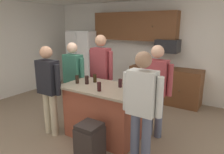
# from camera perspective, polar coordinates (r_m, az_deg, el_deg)

# --- Properties ---
(floor) EXTENTS (7.04, 7.04, 0.00)m
(floor) POSITION_cam_1_polar(r_m,az_deg,el_deg) (4.02, -6.87, -15.43)
(floor) COLOR #7F6B56
(floor) RESTS_ON ground
(back_wall) EXTENTS (6.40, 0.10, 2.60)m
(back_wall) POSITION_cam_1_polar(r_m,az_deg,el_deg) (5.96, 10.20, 7.44)
(back_wall) COLOR silver
(back_wall) RESTS_ON ground
(cabinet_run_upper) EXTENTS (2.40, 0.38, 0.75)m
(cabinet_run_upper) POSITION_cam_1_polar(r_m,az_deg,el_deg) (5.90, 6.02, 13.61)
(cabinet_run_upper) COLOR brown
(cabinet_run_lower) EXTENTS (1.80, 0.63, 0.90)m
(cabinet_run_lower) POSITION_cam_1_polar(r_m,az_deg,el_deg) (5.62, 14.21, -2.03)
(cabinet_run_lower) COLOR brown
(cabinet_run_lower) RESTS_ON ground
(refrigerator) EXTENTS (0.89, 0.76, 1.79)m
(refrigerator) POSITION_cam_1_polar(r_m,az_deg,el_deg) (6.69, -7.44, 4.76)
(refrigerator) COLOR white
(refrigerator) RESTS_ON ground
(microwave_over_range) EXTENTS (0.56, 0.40, 0.32)m
(microwave_over_range) POSITION_cam_1_polar(r_m,az_deg,el_deg) (5.45, 14.92, 8.17)
(microwave_over_range) COLOR black
(kitchen_island) EXTENTS (1.38, 0.82, 0.95)m
(kitchen_island) POSITION_cam_1_polar(r_m,az_deg,el_deg) (3.74, -2.51, -9.47)
(kitchen_island) COLOR brown
(kitchen_island) RESTS_ON ground
(person_guest_by_door) EXTENTS (0.57, 0.22, 1.63)m
(person_guest_by_door) POSITION_cam_1_polar(r_m,az_deg,el_deg) (4.39, -10.46, 0.22)
(person_guest_by_door) COLOR tan
(person_guest_by_door) RESTS_ON ground
(person_host_foreground) EXTENTS (0.57, 0.22, 1.65)m
(person_host_foreground) POSITION_cam_1_polar(r_m,az_deg,el_deg) (2.84, 8.12, -7.20)
(person_host_foreground) COLOR #4C5166
(person_host_foreground) RESTS_ON ground
(person_elder_center) EXTENTS (0.57, 0.22, 1.65)m
(person_elder_center) POSITION_cam_1_polar(r_m,az_deg,el_deg) (3.69, 11.85, -2.35)
(person_elder_center) COLOR #4C5166
(person_elder_center) RESTS_ON ground
(person_guest_right) EXTENTS (0.57, 0.23, 1.78)m
(person_guest_right) POSITION_cam_1_polar(r_m,az_deg,el_deg) (4.36, -3.02, 1.67)
(person_guest_right) COLOR #232D4C
(person_guest_right) RESTS_ON ground
(person_guest_left) EXTENTS (0.57, 0.22, 1.62)m
(person_guest_left) POSITION_cam_1_polar(r_m,az_deg,el_deg) (3.85, -16.91, -2.20)
(person_guest_left) COLOR tan
(person_guest_left) RESTS_ON ground
(glass_stout_tall) EXTENTS (0.06, 0.06, 0.14)m
(glass_stout_tall) POSITION_cam_1_polar(r_m,az_deg,el_deg) (3.32, -3.53, -2.65)
(glass_stout_tall) COLOR black
(glass_stout_tall) RESTS_ON kitchen_island
(glass_dark_ale) EXTENTS (0.07, 0.07, 0.14)m
(glass_dark_ale) POSITION_cam_1_polar(r_m,az_deg,el_deg) (3.52, 2.25, -1.68)
(glass_dark_ale) COLOR black
(glass_dark_ale) RESTS_ON kitchen_island
(tumbler_amber) EXTENTS (0.07, 0.07, 0.15)m
(tumbler_amber) POSITION_cam_1_polar(r_m,az_deg,el_deg) (3.82, -4.70, -0.34)
(tumbler_amber) COLOR black
(tumbler_amber) RESTS_ON kitchen_island
(glass_short_whisky) EXTENTS (0.06, 0.06, 0.15)m
(glass_short_whisky) POSITION_cam_1_polar(r_m,az_deg,el_deg) (3.80, -9.49, -0.61)
(glass_short_whisky) COLOR black
(glass_short_whisky) RESTS_ON kitchen_island
(glass_pilsner) EXTENTS (0.07, 0.07, 0.15)m
(glass_pilsner) POSITION_cam_1_polar(r_m,az_deg,el_deg) (3.73, -6.89, -0.80)
(glass_pilsner) COLOR black
(glass_pilsner) RESTS_ON kitchen_island
(trash_bin) EXTENTS (0.34, 0.34, 0.61)m
(trash_bin) POSITION_cam_1_polar(r_m,az_deg,el_deg) (3.19, -6.04, -17.56)
(trash_bin) COLOR black
(trash_bin) RESTS_ON ground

